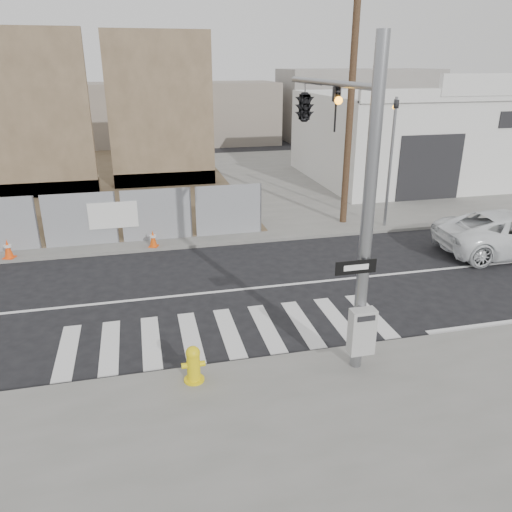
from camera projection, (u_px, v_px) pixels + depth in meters
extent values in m
plane|color=black|center=(214.00, 292.00, 15.23)|extent=(100.00, 100.00, 0.00)
cube|color=slate|center=(175.00, 187.00, 27.90)|extent=(50.00, 20.00, 0.12)
cylinder|color=gray|center=(368.00, 218.00, 10.11)|extent=(0.26, 0.26, 7.00)
cylinder|color=gray|center=(328.00, 83.00, 11.56)|extent=(0.14, 5.20, 0.14)
cube|color=#B2B2AF|center=(362.00, 331.00, 10.75)|extent=(0.55, 0.30, 1.05)
cube|color=black|center=(356.00, 267.00, 10.27)|extent=(0.90, 0.03, 0.30)
cube|color=silver|center=(356.00, 267.00, 10.26)|extent=(0.55, 0.01, 0.12)
imported|color=black|center=(336.00, 109.00, 11.21)|extent=(0.16, 0.20, 1.00)
imported|color=black|center=(305.00, 102.00, 13.21)|extent=(0.53, 2.48, 1.00)
cylinder|color=gray|center=(390.00, 164.00, 20.15)|extent=(0.12, 0.12, 5.20)
imported|color=black|center=(397.00, 99.00, 19.24)|extent=(0.16, 0.20, 1.00)
cube|color=brown|center=(26.00, 116.00, 24.00)|extent=(6.00, 0.50, 8.00)
cube|color=brown|center=(39.00, 188.00, 25.67)|extent=(6.00, 1.30, 0.80)
cube|color=brown|center=(161.00, 112.00, 26.32)|extent=(5.50, 0.50, 8.00)
cube|color=brown|center=(165.00, 177.00, 27.99)|extent=(5.50, 1.30, 0.80)
cube|color=silver|center=(415.00, 136.00, 29.13)|extent=(12.00, 10.00, 4.80)
cube|color=silver|center=(477.00, 95.00, 23.65)|extent=(12.00, 0.30, 0.60)
cube|color=silver|center=(479.00, 85.00, 23.45)|extent=(4.00, 0.30, 1.00)
cube|color=black|center=(430.00, 168.00, 24.44)|extent=(3.40, 0.06, 3.20)
cylinder|color=#523926|center=(351.00, 101.00, 19.77)|extent=(0.28, 0.28, 10.00)
cylinder|color=yellow|center=(194.00, 379.00, 10.81)|extent=(0.45, 0.45, 0.04)
cylinder|color=yellow|center=(194.00, 367.00, 10.70)|extent=(0.29, 0.29, 0.66)
sphere|color=yellow|center=(193.00, 353.00, 10.57)|extent=(0.31, 0.31, 0.31)
cylinder|color=yellow|center=(185.00, 366.00, 10.64)|extent=(0.16, 0.12, 0.12)
cylinder|color=yellow|center=(202.00, 364.00, 10.71)|extent=(0.16, 0.12, 0.12)
cube|color=#FF4B0D|center=(10.00, 257.00, 17.58)|extent=(0.45, 0.45, 0.03)
cone|color=#FF4B0D|center=(8.00, 249.00, 17.46)|extent=(0.40, 0.40, 0.69)
cylinder|color=silver|center=(7.00, 246.00, 17.42)|extent=(0.27, 0.27, 0.08)
cube|color=#E94F0C|center=(154.00, 246.00, 18.66)|extent=(0.42, 0.42, 0.03)
cone|color=#E94F0C|center=(153.00, 238.00, 18.55)|extent=(0.38, 0.38, 0.63)
cylinder|color=silver|center=(153.00, 236.00, 18.52)|extent=(0.24, 0.24, 0.07)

